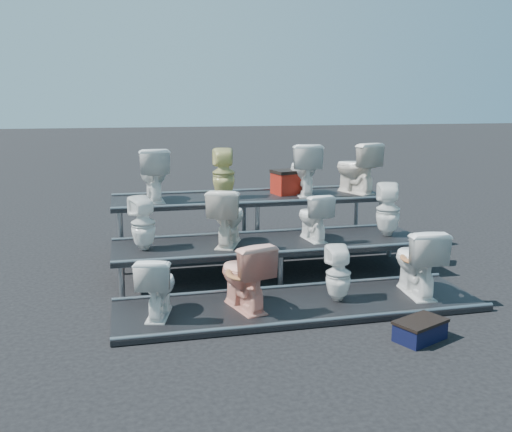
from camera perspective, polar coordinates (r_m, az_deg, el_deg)
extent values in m
plane|color=black|center=(7.83, 1.50, -5.88)|extent=(80.00, 80.00, 0.00)
cube|color=black|center=(6.64, 4.36, -8.94)|extent=(4.20, 1.20, 0.06)
cube|color=black|center=(7.76, 1.51, -4.26)|extent=(4.20, 1.20, 0.46)
cube|color=black|center=(8.93, -0.58, -0.78)|extent=(4.20, 1.20, 0.86)
imported|color=white|center=(6.24, -9.83, -6.86)|extent=(0.53, 0.73, 0.68)
imported|color=#E99E89|center=(6.34, -1.18, -5.87)|extent=(0.63, 0.86, 0.78)
imported|color=white|center=(6.67, 8.23, -5.72)|extent=(0.32, 0.33, 0.64)
imported|color=white|center=(7.06, 15.81, -4.33)|extent=(0.53, 0.84, 0.82)
imported|color=white|center=(7.39, -11.22, -0.73)|extent=(0.40, 0.40, 0.69)
imported|color=white|center=(7.49, -2.88, -0.05)|extent=(0.68, 0.85, 0.76)
imported|color=white|center=(7.79, 5.76, -0.05)|extent=(0.42, 0.67, 0.65)
imported|color=white|center=(8.20, 13.07, 0.63)|extent=(0.43, 0.43, 0.74)
imported|color=white|center=(8.60, -10.23, 4.12)|extent=(0.47, 0.79, 0.79)
imported|color=#D2CC7F|center=(8.71, -3.26, 4.28)|extent=(0.37, 0.38, 0.76)
imported|color=white|center=(9.02, 4.82, 4.70)|extent=(0.55, 0.85, 0.82)
imported|color=white|center=(9.32, 9.97, 4.79)|extent=(0.69, 0.90, 0.82)
cube|color=maroon|center=(9.11, 3.27, 3.26)|extent=(0.54, 0.47, 0.33)
cube|color=black|center=(6.01, 16.08, -11.03)|extent=(0.58, 0.48, 0.18)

